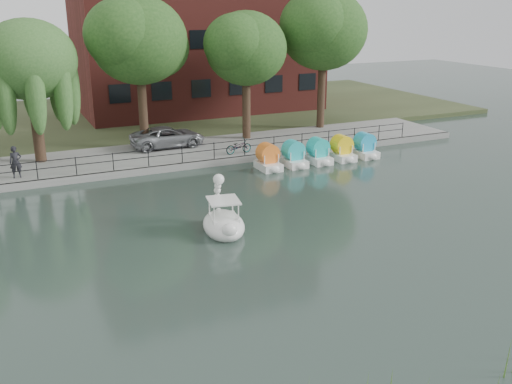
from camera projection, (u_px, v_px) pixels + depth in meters
ground_plane at (287, 255)px, 22.15m from camera, size 120.00×120.00×0.00m
promenade at (169, 155)px, 35.86m from camera, size 40.00×6.00×0.40m
kerb at (184, 166)px, 33.32m from camera, size 40.00×0.25×0.40m
land_strip at (121, 117)px, 47.93m from camera, size 60.00×22.00×0.36m
railing at (182, 150)px, 33.20m from camera, size 32.00×0.05×1.00m
apartment_building at (197, 2)px, 47.77m from camera, size 20.00×10.07×18.00m
willow_mid at (29, 60)px, 31.83m from camera, size 5.32×5.32×8.15m
broadleaf_center at (139, 41)px, 35.02m from camera, size 6.00×6.00×9.25m
broadleaf_right at (246, 49)px, 37.58m from camera, size 5.40×5.40×8.32m
broadleaf_far at (324, 31)px, 40.70m from camera, size 6.30×6.30×9.71m
minivan at (168, 135)px, 36.76m from camera, size 2.60×5.52×1.52m
bicycle at (239, 146)px, 35.24m from camera, size 0.75×1.77×1.00m
pedestrian at (15, 160)px, 30.23m from camera, size 0.73×0.51×1.98m
swan_boat at (223, 221)px, 24.23m from camera, size 2.18×3.01×2.33m
pedal_boat_row at (318, 153)px, 34.65m from camera, size 7.95×1.70×1.40m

